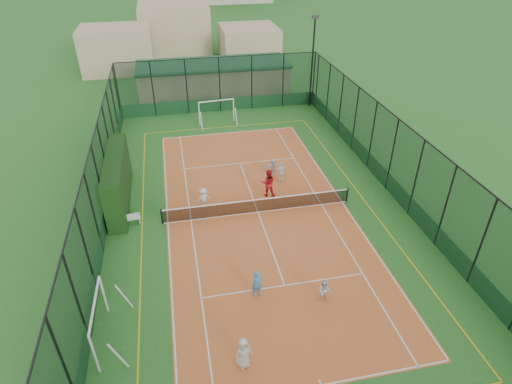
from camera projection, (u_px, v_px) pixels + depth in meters
ground at (258, 212)px, 26.38m from camera, size 300.00×300.00×0.00m
court_slab at (258, 212)px, 26.38m from camera, size 11.17×23.97×0.01m
tennis_net at (258, 205)px, 26.09m from camera, size 11.67×0.12×1.06m
perimeter_fence at (258, 177)px, 25.03m from camera, size 18.12×34.12×5.00m
floodlight_ne at (312, 63)px, 39.33m from camera, size 0.60×0.26×8.25m
clubhouse at (214, 78)px, 43.69m from camera, size 15.20×7.20×3.15m
hedge_left at (118, 180)px, 26.60m from camera, size 1.07×7.13×3.12m
white_bench at (127, 219)px, 25.07m from camera, size 1.58×0.59×0.87m
futsal_goal_near at (99, 322)px, 17.85m from camera, size 3.32×1.03×2.13m
futsal_goal_far at (217, 112)px, 37.42m from camera, size 3.28×1.26×2.06m
child_near_left at (243, 353)px, 16.93m from camera, size 0.85×0.69×1.51m
child_near_mid at (257, 284)px, 20.19m from camera, size 0.57×0.41×1.46m
child_near_right at (325, 291)px, 19.93m from camera, size 0.75×0.69×1.24m
child_far_left at (204, 198)px, 26.44m from camera, size 1.01×0.75×1.40m
child_far_right at (281, 173)px, 28.97m from camera, size 0.93×0.45×1.53m
child_far_back at (273, 167)px, 29.81m from camera, size 1.28×0.53×1.35m
coach at (268, 183)px, 27.49m from camera, size 1.06×0.90×1.89m
tennis_balls at (257, 202)px, 27.23m from camera, size 3.65×1.29×0.07m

